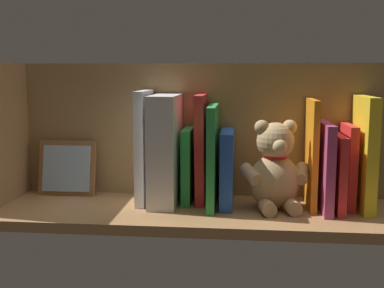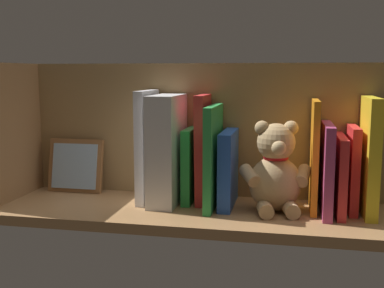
{
  "view_description": "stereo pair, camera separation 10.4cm",
  "coord_description": "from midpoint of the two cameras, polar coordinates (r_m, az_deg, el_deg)",
  "views": [
    {
      "loc": [
        -10.58,
        102.5,
        29.43
      ],
      "look_at": [
        0.0,
        0.0,
        14.14
      ],
      "focal_mm": 44.91,
      "sensor_mm": 36.0,
      "label": 1
    },
    {
      "loc": [
        -20.86,
        100.91,
        29.43
      ],
      "look_at": [
        0.0,
        0.0,
        14.14
      ],
      "focal_mm": 44.91,
      "sensor_mm": 36.0,
      "label": 2
    }
  ],
  "objects": [
    {
      "name": "book_8",
      "position": [
        1.1,
        2.5,
        -2.55
      ],
      "size": [
        2.03,
        11.53,
        16.93
      ],
      "primitive_type": "cube",
      "color": "green",
      "rests_on": "ground_plane"
    },
    {
      "name": "book_1",
      "position": [
        1.1,
        21.11,
        -2.79
      ],
      "size": [
        1.8,
        12.41,
        18.27
      ],
      "primitive_type": "cube",
      "color": "red",
      "rests_on": "ground_plane"
    },
    {
      "name": "book_2",
      "position": [
        1.08,
        19.82,
        -3.43
      ],
      "size": [
        1.76,
        16.15,
        16.42
      ],
      "primitive_type": "cube",
      "color": "red",
      "rests_on": "ground_plane"
    },
    {
      "name": "book_6",
      "position": [
        1.06,
        5.38,
        -1.49
      ],
      "size": [
        1.73,
        17.23,
        22.43
      ],
      "primitive_type": "cube",
      "color": "green",
      "rests_on": "ground_plane"
    },
    {
      "name": "book_7",
      "position": [
        1.09,
        4.08,
        -0.62
      ],
      "size": [
        2.43,
        11.23,
        24.59
      ],
      "primitive_type": "cube",
      "rotation": [
        0.0,
        0.01,
        0.0
      ],
      "color": "red",
      "rests_on": "ground_plane"
    },
    {
      "name": "dictionary_thick_white",
      "position": [
        1.08,
        -0.25,
        -0.67
      ],
      "size": [
        6.0,
        15.59,
        24.58
      ],
      "primitive_type": "cube",
      "color": "silver",
      "rests_on": "ground_plane"
    },
    {
      "name": "book_4",
      "position": [
        1.08,
        17.02,
        -1.32
      ],
      "size": [
        1.32,
        13.63,
        23.76
      ],
      "primitive_type": "cube",
      "color": "orange",
      "rests_on": "ground_plane"
    },
    {
      "name": "book_9",
      "position": [
        1.1,
        -2.65,
        -0.25
      ],
      "size": [
        2.09,
        13.38,
        25.5
      ],
      "primitive_type": "cube",
      "color": "silver",
      "rests_on": "ground_plane"
    },
    {
      "name": "shelf_side_divider",
      "position": [
        1.18,
        -18.28,
        1.42
      ],
      "size": [
        2.4,
        22.32,
        31.7
      ],
      "primitive_type": "cube",
      "color": "#A87A4C",
      "rests_on": "ground_plane"
    },
    {
      "name": "book_5",
      "position": [
        1.07,
        7.12,
        -2.94
      ],
      "size": [
        2.85,
        15.04,
        16.75
      ],
      "primitive_type": "cube",
      "rotation": [
        0.0,
        -0.0,
        0.0
      ],
      "color": "blue",
      "rests_on": "ground_plane"
    },
    {
      "name": "book_3",
      "position": [
        1.07,
        18.42,
        -2.8
      ],
      "size": [
        1.91,
        17.19,
        18.93
      ],
      "primitive_type": "cube",
      "rotation": [
        0.0,
        -0.0,
        0.0
      ],
      "color": "#B23F72",
      "rests_on": "ground_plane"
    },
    {
      "name": "shelf_back_panel",
      "position": [
        1.15,
        3.78,
        1.67
      ],
      "size": [
        90.39,
        1.5,
        31.7
      ],
      "primitive_type": "cube",
      "color": "olive",
      "rests_on": "ground_plane"
    },
    {
      "name": "ground_plane",
      "position": [
        1.07,
        2.8,
        -8.09
      ],
      "size": [
        90.39,
        28.32,
        2.2
      ],
      "primitive_type": "cube",
      "color": "#A87A4C"
    },
    {
      "name": "teddy_bear",
      "position": [
        1.05,
        12.73,
        -3.25
      ],
      "size": [
        15.55,
        13.85,
        19.48
      ],
      "rotation": [
        0.0,
        0.0,
        0.18
      ],
      "color": "tan",
      "rests_on": "ground_plane"
    },
    {
      "name": "picture_frame_leaning",
      "position": [
        1.22,
        -11.32,
        -2.56
      ],
      "size": [
        13.89,
        4.05,
        13.25
      ],
      "color": "brown",
      "rests_on": "ground_plane"
    },
    {
      "name": "book_0",
      "position": [
        1.08,
        22.91,
        -1.35
      ],
      "size": [
        2.43,
        15.26,
        24.51
      ],
      "primitive_type": "cube",
      "color": "yellow",
      "rests_on": "ground_plane"
    }
  ]
}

